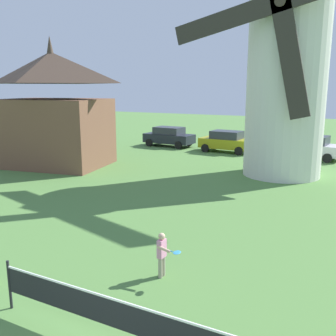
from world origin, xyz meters
The scene contains 7 objects.
windmill centered at (-0.30, 18.16, 5.88)m, with size 10.48×4.77×13.67m.
tennis_net centered at (0.01, 2.38, 0.69)m, with size 5.61×0.06×1.10m.
player_far centered at (-0.53, 5.12, 0.66)m, with size 0.69×0.50×1.16m.
parked_car_black centered at (-10.44, 24.44, 0.81)m, with size 4.10×2.07×1.56m.
parked_car_mustard centered at (-5.41, 23.93, 0.81)m, with size 3.94×2.08×1.56m.
parked_car_silver centered at (0.39, 23.96, 0.81)m, with size 4.13×2.29×1.56m.
chapel centered at (-13.02, 14.51, 3.28)m, with size 7.04×5.70×7.60m.
Camera 1 is at (3.68, -2.61, 4.68)m, focal length 40.71 mm.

